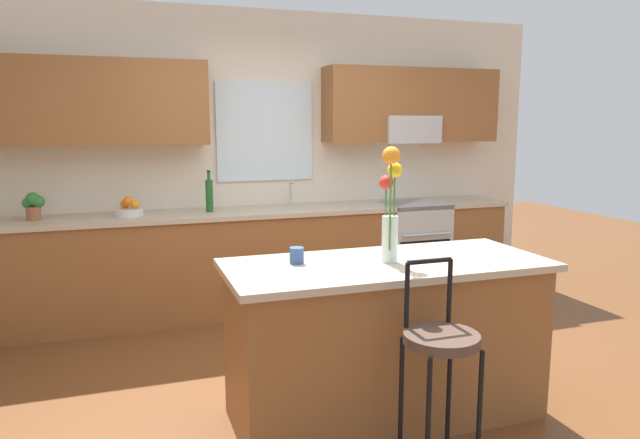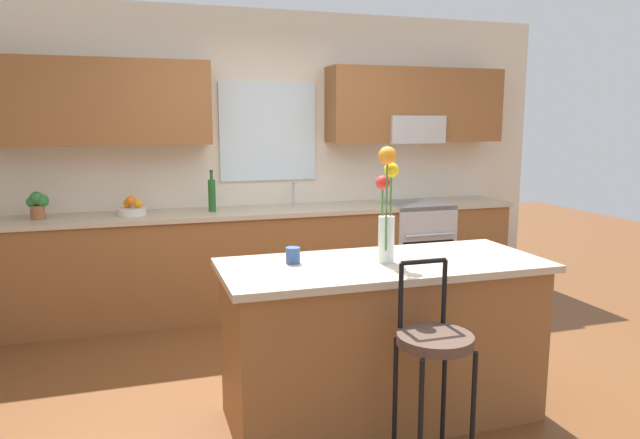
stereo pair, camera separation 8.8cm
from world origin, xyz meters
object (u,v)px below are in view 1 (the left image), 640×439
object	(u,v)px
bar_stool_near	(440,348)
fruit_bowl_oranges	(129,210)
flower_vase	(390,205)
potted_plant_small	(34,205)
oven_range	(410,249)
bottle_olive_oil	(209,195)
mug_ceramic	(297,255)
kitchen_island	(385,339)

from	to	relation	value
bar_stool_near	fruit_bowl_oranges	world-z (taller)	fruit_bowl_oranges
flower_vase	potted_plant_small	size ratio (longest dim) A/B	2.88
flower_vase	potted_plant_small	distance (m)	3.01
fruit_bowl_oranges	oven_range	bearing A→B (deg)	-0.63
flower_vase	fruit_bowl_oranges	bearing A→B (deg)	121.46
bottle_olive_oil	oven_range	bearing A→B (deg)	-0.73
flower_vase	fruit_bowl_oranges	world-z (taller)	flower_vase
bar_stool_near	mug_ceramic	world-z (taller)	bar_stool_near
oven_range	flower_vase	xyz separation A→B (m)	(-1.27, -2.17, 0.78)
mug_ceramic	bottle_olive_oil	bearing A→B (deg)	94.93
flower_vase	potted_plant_small	xyz separation A→B (m)	(-2.06, 2.19, -0.20)
fruit_bowl_oranges	bar_stool_near	bearing A→B (deg)	-64.24
potted_plant_small	oven_range	bearing A→B (deg)	-0.41
kitchen_island	fruit_bowl_oranges	world-z (taller)	fruit_bowl_oranges
mug_ceramic	potted_plant_small	size ratio (longest dim) A/B	0.40
potted_plant_small	bottle_olive_oil	bearing A→B (deg)	0.04
oven_range	fruit_bowl_oranges	bearing A→B (deg)	179.37
bar_stool_near	potted_plant_small	size ratio (longest dim) A/B	4.66
bar_stool_near	mug_ceramic	size ratio (longest dim) A/B	11.58
mug_ceramic	potted_plant_small	xyz separation A→B (m)	(-1.56, 2.05, 0.08)
potted_plant_small	bar_stool_near	bearing A→B (deg)	-53.46
oven_range	flower_vase	size ratio (longest dim) A/B	1.43
kitchen_island	potted_plant_small	xyz separation A→B (m)	(-2.05, 2.17, 0.58)
fruit_bowl_oranges	potted_plant_small	world-z (taller)	potted_plant_small
bottle_olive_oil	potted_plant_small	world-z (taller)	bottle_olive_oil
oven_range	bar_stool_near	size ratio (longest dim) A/B	0.88
bar_stool_near	fruit_bowl_oranges	bearing A→B (deg)	115.76
kitchen_island	flower_vase	bearing A→B (deg)	-78.77
oven_range	fruit_bowl_oranges	distance (m)	2.66
flower_vase	kitchen_island	bearing A→B (deg)	101.23
mug_ceramic	fruit_bowl_oranges	bearing A→B (deg)	112.38
oven_range	mug_ceramic	xyz separation A→B (m)	(-1.77, -2.03, 0.51)
fruit_bowl_oranges	flower_vase	bearing A→B (deg)	-58.54
flower_vase	bottle_olive_oil	bearing A→B (deg)	107.09
flower_vase	mug_ceramic	distance (m)	0.59
kitchen_island	mug_ceramic	xyz separation A→B (m)	(-0.49, 0.12, 0.50)
bottle_olive_oil	flower_vase	bearing A→B (deg)	-72.91
fruit_bowl_oranges	bottle_olive_oil	size ratio (longest dim) A/B	0.67
kitchen_island	mug_ceramic	distance (m)	0.71
bar_stool_near	kitchen_island	bearing A→B (deg)	90.00
flower_vase	bottle_olive_oil	world-z (taller)	flower_vase
oven_range	kitchen_island	distance (m)	2.50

